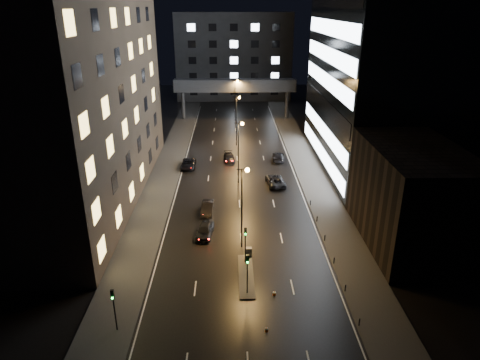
{
  "coord_description": "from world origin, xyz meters",
  "views": [
    {
      "loc": [
        -1.25,
        -36.37,
        26.96
      ],
      "look_at": [
        0.06,
        19.42,
        4.0
      ],
      "focal_mm": 32.0,
      "sensor_mm": 36.0,
      "label": 1
    }
  ],
  "objects": [
    {
      "name": "traffic_signal_near",
      "position": [
        0.3,
        4.49,
        3.09
      ],
      "size": [
        0.28,
        0.34,
        4.4
      ],
      "color": "black",
      "rests_on": "median_island"
    },
    {
      "name": "ground",
      "position": [
        0.0,
        40.0,
        0.0
      ],
      "size": [
        160.0,
        160.0,
        0.0
      ],
      "primitive_type": "plane",
      "color": "black",
      "rests_on": "ground"
    },
    {
      "name": "streetlight_mid_a",
      "position": [
        0.16,
        28.0,
        6.5
      ],
      "size": [
        1.45,
        0.5,
        10.15
      ],
      "color": "black",
      "rests_on": "ground"
    },
    {
      "name": "traffic_signal_far",
      "position": [
        0.3,
        -1.01,
        3.09
      ],
      "size": [
        0.28,
        0.34,
        4.4
      ],
      "color": "black",
      "rests_on": "median_island"
    },
    {
      "name": "building_left",
      "position": [
        -22.5,
        24.0,
        20.0
      ],
      "size": [
        15.0,
        48.0,
        40.0
      ],
      "primitive_type": "cube",
      "color": "#2D2319",
      "rests_on": "ground"
    },
    {
      "name": "building_right_low",
      "position": [
        20.0,
        9.0,
        6.0
      ],
      "size": [
        10.0,
        18.0,
        12.0
      ],
      "primitive_type": "cube",
      "color": "black",
      "rests_on": "ground"
    },
    {
      "name": "cone_b",
      "position": [
        1.82,
        -6.36,
        0.23
      ],
      "size": [
        0.38,
        0.38,
        0.46
      ],
      "primitive_type": "cone",
      "rotation": [
        0.0,
        0.0,
        0.08
      ],
      "color": "orange",
      "rests_on": "ground"
    },
    {
      "name": "sidewalk_left",
      "position": [
        -12.5,
        35.0,
        0.07
      ],
      "size": [
        5.0,
        110.0,
        0.15
      ],
      "primitive_type": "cube",
      "color": "#383533",
      "rests_on": "ground"
    },
    {
      "name": "streetlight_mid_b",
      "position": [
        0.16,
        48.0,
        6.5
      ],
      "size": [
        1.45,
        0.5,
        10.15
      ],
      "color": "black",
      "rests_on": "ground"
    },
    {
      "name": "streetlight_far",
      "position": [
        0.16,
        68.0,
        6.5
      ],
      "size": [
        1.45,
        0.5,
        10.15
      ],
      "color": "black",
      "rests_on": "ground"
    },
    {
      "name": "car_away_c",
      "position": [
        -8.77,
        35.14,
        0.73
      ],
      "size": [
        2.53,
        5.27,
        1.45
      ],
      "primitive_type": "imported",
      "rotation": [
        0.0,
        0.0,
        -0.02
      ],
      "color": "black",
      "rests_on": "ground"
    },
    {
      "name": "bollard_row",
      "position": [
        10.2,
        6.5,
        0.45
      ],
      "size": [
        0.12,
        25.12,
        0.9
      ],
      "color": "black",
      "rests_on": "ground"
    },
    {
      "name": "sidewalk_right",
      "position": [
        12.5,
        35.0,
        0.07
      ],
      "size": [
        5.0,
        110.0,
        0.15
      ],
      "primitive_type": "cube",
      "color": "#383533",
      "rests_on": "ground"
    },
    {
      "name": "streetlight_near",
      "position": [
        0.16,
        8.0,
        6.5
      ],
      "size": [
        1.45,
        0.5,
        10.15
      ],
      "color": "black",
      "rests_on": "ground"
    },
    {
      "name": "median_island",
      "position": [
        0.3,
        2.0,
        0.07
      ],
      "size": [
        1.6,
        8.0,
        0.15
      ],
      "primitive_type": "cube",
      "color": "#383533",
      "rests_on": "ground"
    },
    {
      "name": "skybridge",
      "position": [
        0.0,
        70.0,
        8.34
      ],
      "size": [
        30.0,
        3.0,
        10.0
      ],
      "color": "#333335",
      "rests_on": "ground"
    },
    {
      "name": "building_right_glass",
      "position": [
        25.0,
        36.0,
        22.5
      ],
      "size": [
        20.0,
        36.0,
        45.0
      ],
      "primitive_type": "cube",
      "color": "black",
      "rests_on": "ground"
    },
    {
      "name": "car_away_d",
      "position": [
        -1.5,
        38.56,
        0.67
      ],
      "size": [
        2.24,
        4.72,
        1.33
      ],
      "primitive_type": "imported",
      "rotation": [
        0.0,
        0.0,
        0.08
      ],
      "color": "black",
      "rests_on": "ground"
    },
    {
      "name": "car_away_b",
      "position": [
        -4.51,
        17.28,
        0.75
      ],
      "size": [
        1.8,
        4.63,
        1.5
      ],
      "primitive_type": "imported",
      "rotation": [
        0.0,
        0.0,
        -0.05
      ],
      "color": "black",
      "rests_on": "ground"
    },
    {
      "name": "utility_cabinet",
      "position": [
        0.7,
        5.7,
        0.7
      ],
      "size": [
        0.79,
        0.56,
        1.11
      ],
      "primitive_type": "cube",
      "rotation": [
        0.0,
        0.0,
        0.06
      ],
      "color": "#535356",
      "rests_on": "median_island"
    },
    {
      "name": "car_toward_b",
      "position": [
        7.62,
        38.6,
        0.75
      ],
      "size": [
        2.56,
        5.34,
        1.5
      ],
      "primitive_type": "imported",
      "rotation": [
        0.0,
        0.0,
        3.05
      ],
      "color": "black",
      "rests_on": "ground"
    },
    {
      "name": "car_toward_a",
      "position": [
        5.9,
        26.9,
        0.78
      ],
      "size": [
        3.17,
        5.88,
        1.57
      ],
      "primitive_type": "imported",
      "rotation": [
        0.0,
        0.0,
        3.24
      ],
      "color": "black",
      "rests_on": "ground"
    },
    {
      "name": "car_away_a",
      "position": [
        -4.55,
        10.79,
        0.79
      ],
      "size": [
        2.47,
        4.86,
        1.59
      ],
      "primitive_type": "imported",
      "rotation": [
        0.0,
        0.0,
        -0.13
      ],
      "color": "black",
      "rests_on": "ground"
    },
    {
      "name": "cone_a",
      "position": [
        3.0,
        -1.24,
        0.26
      ],
      "size": [
        0.44,
        0.44,
        0.51
      ],
      "primitive_type": "cone",
      "rotation": [
        0.0,
        0.0,
        0.19
      ],
      "color": "#EB500C",
      "rests_on": "ground"
    },
    {
      "name": "building_far",
      "position": [
        0.0,
        98.0,
        12.5
      ],
      "size": [
        34.0,
        14.0,
        25.0
      ],
      "primitive_type": "cube",
      "color": "#333335",
      "rests_on": "ground"
    },
    {
      "name": "traffic_signal_corner",
      "position": [
        -11.5,
        -6.01,
        2.94
      ],
      "size": [
        0.28,
        0.34,
        4.4
      ],
      "color": "black",
      "rests_on": "ground"
    }
  ]
}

